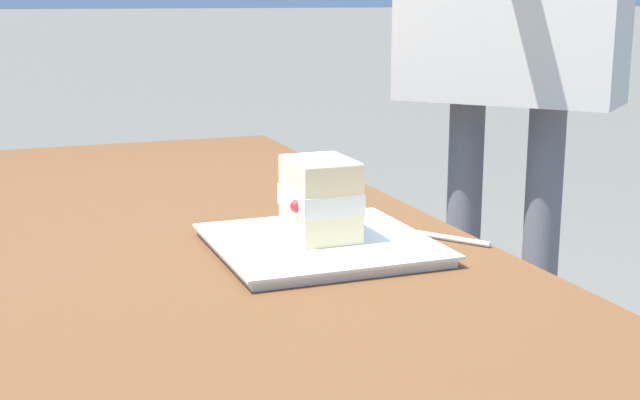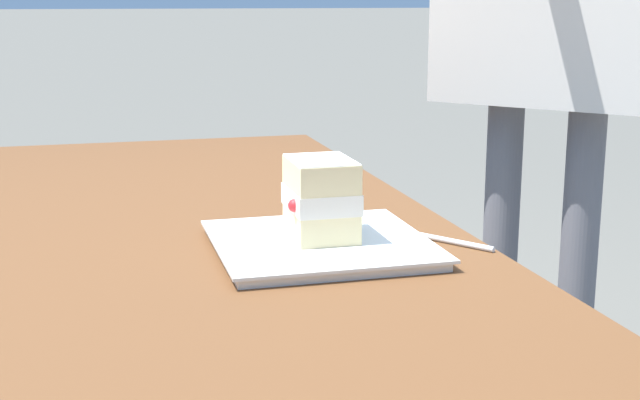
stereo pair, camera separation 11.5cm
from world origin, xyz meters
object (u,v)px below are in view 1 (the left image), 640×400
Objects in this scene: patio_table at (138,291)px; cake_slice at (320,199)px; dessert_fork at (425,234)px; dessert_plate at (320,245)px.

patio_table is 0.31m from cake_slice.
dessert_fork is at bearing -113.15° from patio_table.
dessert_plate is 0.16m from dessert_fork.
dessert_plate is at bearing -128.94° from patio_table.
patio_table is 5.87× the size of dessert_plate.
dessert_plate is (-0.17, -0.21, 0.09)m from patio_table.
dessert_plate is 0.06m from cake_slice.
cake_slice is at bearing 91.58° from dessert_fork.
dessert_plate is 1.88× the size of dessert_fork.
dessert_plate reaches higher than patio_table.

